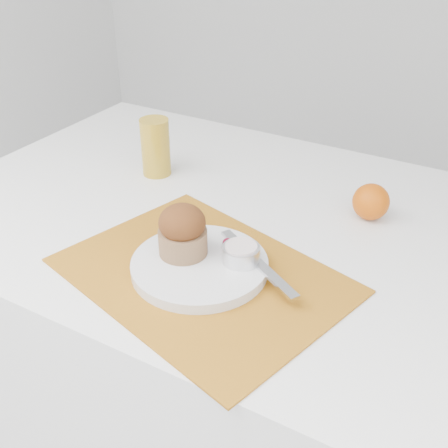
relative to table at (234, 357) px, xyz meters
The scene contains 11 objects.
table is the anchor object (origin of this frame).
placemat 0.43m from the table, 76.89° to the right, with size 0.44×0.33×0.00m, color #A56416.
plate 0.43m from the table, 79.07° to the right, with size 0.22×0.22×0.02m, color silver.
ramekin 0.45m from the table, 58.80° to the right, with size 0.06×0.06×0.03m, color silver.
cream 0.46m from the table, 58.80° to the right, with size 0.05×0.05×0.01m, color silver.
raspberry_near 0.43m from the table, 66.99° to the right, with size 0.02×0.02×0.02m, color #4F0216.
raspberry_far 0.44m from the table, 65.63° to the right, with size 0.02×0.02×0.02m, color #4E0215.
butter_knife 0.44m from the table, 51.06° to the right, with size 0.21×0.02×0.01m, color #B7B8C0.
orange 0.48m from the table, 27.66° to the left, with size 0.07×0.07×0.07m, color #D35707.
juice_glass 0.50m from the table, 163.18° to the left, with size 0.06×0.06×0.12m, color gold.
muffin 0.48m from the table, 89.85° to the right, with size 0.09×0.09×0.09m.
Camera 1 is at (0.44, -0.77, 1.30)m, focal length 45.00 mm.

